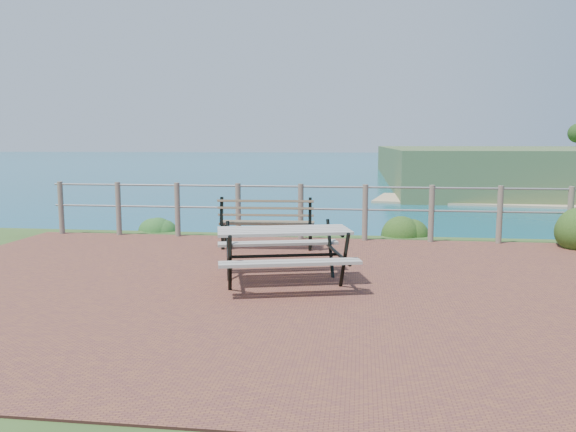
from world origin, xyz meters
name	(u,v)px	position (x,y,z in m)	size (l,w,h in m)	color
ground	(271,286)	(0.00, 0.00, 0.00)	(10.00, 7.00, 0.12)	brown
ocean	(359,148)	(0.00, 200.00, 0.00)	(1200.00, 1200.00, 0.00)	#156F7F
safety_railing	(301,209)	(0.00, 3.35, 0.57)	(9.40, 0.10, 1.00)	#6B5B4C
picnic_table	(284,250)	(0.14, 0.10, 0.44)	(1.72, 1.36, 0.68)	gray
park_bench	(267,215)	(-0.45, 2.37, 0.57)	(1.56, 0.47, 0.87)	brown
shrub_lip_west	(159,229)	(-2.99, 4.21, 0.00)	(0.77, 0.77, 0.51)	#205722
shrub_lip_east	(405,234)	(1.93, 4.23, 0.00)	(0.76, 0.76, 0.50)	#1C3D12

